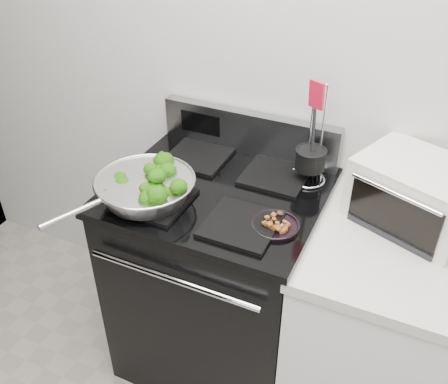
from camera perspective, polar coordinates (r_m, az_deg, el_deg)
The scene contains 8 objects.
back_wall at distance 1.89m, azimuth 12.27°, elevation 13.62°, with size 4.00×0.02×2.70m, color beige.
gas_range at distance 2.17m, azimuth -0.60°, elevation -9.67°, with size 0.79×0.69×1.13m.
counter at distance 2.08m, azimuth 17.30°, elevation -15.39°, with size 0.62×0.68×0.92m.
skillet at distance 1.81m, azimuth -9.03°, elevation 0.52°, with size 0.36×0.55×0.08m.
broccoli_pile at distance 1.80m, azimuth -9.02°, elevation 1.08°, with size 0.29×0.29×0.10m, color #103404, non-canonical shape.
bacon_plate at distance 1.69m, azimuth 5.90°, elevation -3.52°, with size 0.17×0.17×0.04m.
utensil_holder at distance 1.91m, azimuth 9.77°, elevation 3.10°, with size 0.13×0.13×0.41m.
toaster_oven at distance 1.82m, azimuth 21.18°, elevation -0.20°, with size 0.48×0.42×0.23m.
Camera 1 is at (0.37, 0.01, 2.01)m, focal length 40.00 mm.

